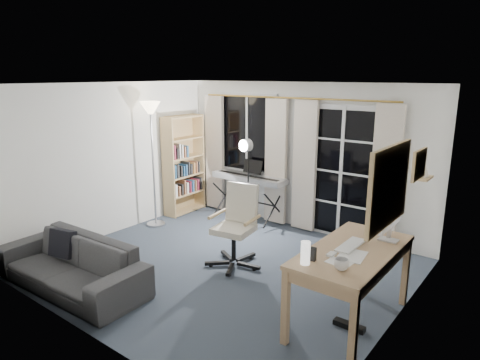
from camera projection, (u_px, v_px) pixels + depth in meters
The scene contains 17 objects.
floor at pixel (223, 267), 5.75m from camera, with size 4.50×4.00×0.02m, color #313948.
window at pixel (248, 133), 7.52m from camera, with size 1.20×0.08×1.40m.
french_door at pixel (342, 174), 6.58m from camera, with size 1.32×0.09×2.11m.
curtains at pixel (289, 163), 7.01m from camera, with size 3.60×0.07×2.13m.
bookshelf at pixel (182, 167), 7.86m from camera, with size 0.32×0.85×1.80m.
torchiere_lamp at pixel (151, 127), 6.93m from camera, with size 0.40×0.40×2.09m.
keyboard_piano at pixel (249, 179), 7.35m from camera, with size 1.39×0.67×1.01m.
studio_light at pixel (246, 156), 6.86m from camera, with size 0.31×0.32×1.55m.
office_chair at pixel (238, 217), 5.74m from camera, with size 0.75×0.76×1.10m.
desk at pixel (352, 259), 4.30m from camera, with size 0.76×1.52×0.81m.
monitor at pixel (390, 213), 4.43m from camera, with size 0.20×0.59×0.51m.
desk_clutter at pixel (335, 272), 4.17m from camera, with size 0.48×0.92×1.03m.
mug at pixel (341, 263), 3.81m from camera, with size 0.13×0.11×0.13m, color silver.
wall_mirror at pixel (389, 186), 3.79m from camera, with size 0.04×0.94×0.74m.
framed_print at pixel (419, 164), 4.47m from camera, with size 0.03×0.42×0.32m.
wall_shelf at pixel (424, 173), 4.94m from camera, with size 0.16×0.30×0.18m.
sofa at pixel (70, 257), 5.10m from camera, with size 2.06×0.68×0.80m.
Camera 1 is at (3.41, -4.06, 2.52)m, focal length 32.00 mm.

